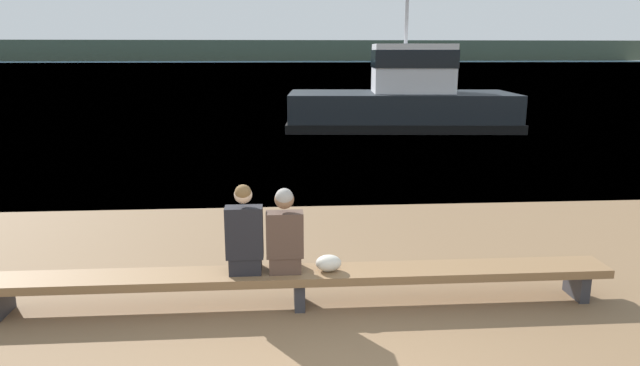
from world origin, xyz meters
TOP-DOWN VIEW (x-y plane):
  - water_surface at (0.00, 126.68)m, footprint 240.00×240.00m
  - far_shoreline at (0.00, 195.23)m, footprint 600.00×12.00m
  - bench_main at (-0.08, 2.31)m, footprint 7.31×0.50m
  - person_left at (-0.69, 2.31)m, footprint 0.42×0.36m
  - person_right at (-0.24, 2.31)m, footprint 0.42×0.37m
  - shopping_bag at (0.26, 2.29)m, footprint 0.30×0.22m
  - tugboat_red at (4.53, 17.91)m, footprint 8.96×4.41m

SIDE VIEW (x-z plane):
  - water_surface at x=0.00m, z-range 0.00..0.00m
  - bench_main at x=-0.08m, z-range 0.14..0.56m
  - shopping_bag at x=0.26m, z-range 0.43..0.62m
  - person_right at x=-0.24m, z-range 0.37..1.37m
  - person_left at x=-0.69m, z-range 0.36..1.41m
  - tugboat_red at x=4.53m, z-range -1.74..3.74m
  - far_shoreline at x=0.00m, z-range 0.00..6.67m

